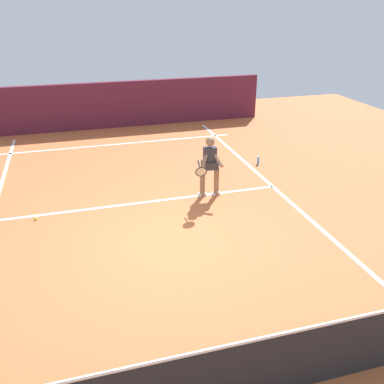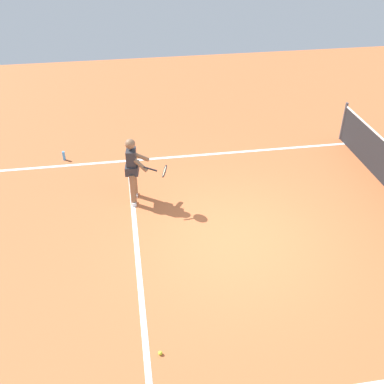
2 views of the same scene
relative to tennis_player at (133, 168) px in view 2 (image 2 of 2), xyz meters
name	(u,v)px [view 2 (image 2 of 2)]	position (x,y,z in m)	size (l,w,h in m)	color
ground_plane	(235,238)	(1.69, 1.91, -0.85)	(24.11, 24.11, 0.00)	#C66638
service_line_marking	(137,248)	(1.69, -0.08, -0.84)	(7.03, 0.10, 0.01)	white
sideline_left_marking	(204,155)	(-1.83, 1.91, -0.84)	(0.10, 16.54, 0.01)	white
tennis_player	(133,168)	(0.00, 0.00, 0.00)	(0.86, 0.91, 1.55)	#8C6647
tennis_ball_near	(160,353)	(4.21, 0.13, -0.81)	(0.07, 0.07, 0.07)	#D1E533
water_bottle	(64,156)	(-2.15, -1.75, -0.73)	(0.07, 0.07, 0.24)	#4C9EE5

